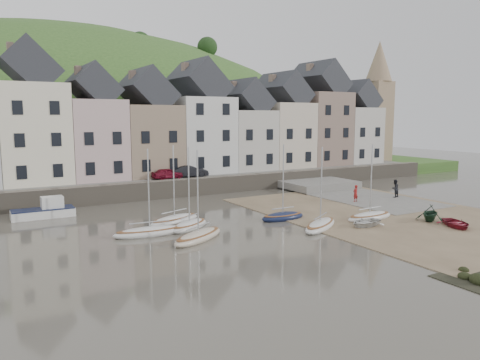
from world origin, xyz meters
TOP-DOWN VIEW (x-y plane):
  - ground at (0.00, 0.00)m, footprint 160.00×160.00m
  - quay_land at (0.00, 32.00)m, footprint 90.00×30.00m
  - quay_street at (0.00, 20.50)m, footprint 70.00×7.00m
  - seawall at (0.00, 17.00)m, footprint 70.00×1.20m
  - beach at (11.00, 0.00)m, footprint 18.00×26.00m
  - slipway at (15.00, 8.00)m, footprint 8.00×18.00m
  - hillside at (-5.00, 60.00)m, footprint 134.40×84.00m
  - townhouse_terrace at (1.76, 24.00)m, footprint 61.05×8.00m
  - church_spire at (34.55, 24.00)m, footprint 4.00×4.00m
  - sailboat_0 at (-8.85, 3.36)m, footprint 5.28×1.86m
  - sailboat_1 at (-5.92, 6.03)m, footprint 4.98×3.12m
  - sailboat_2 at (-6.41, 0.52)m, footprint 5.10×3.87m
  - sailboat_3 at (-5.65, 3.74)m, footprint 4.25×3.53m
  - sailboat_4 at (2.86, -1.08)m, footprint 5.08×3.94m
  - sailboat_5 at (2.14, 2.76)m, footprint 3.94×1.54m
  - sailboat_6 at (8.26, -0.75)m, footprint 4.75×1.73m
  - motorboat_2 at (-14.43, 13.26)m, footprint 4.89×1.76m
  - rowboat_white at (6.12, -2.39)m, footprint 3.15×2.44m
  - rowboat_green at (11.83, -3.71)m, footprint 3.18×3.03m
  - rowboat_red at (11.79, -6.06)m, footprint 3.20×3.60m
  - person_red at (12.45, 5.26)m, footprint 0.64×0.46m
  - person_dark at (17.64, 5.04)m, footprint 0.99×0.83m
  - car_left at (-1.30, 19.50)m, footprint 3.51×1.64m
  - car_right at (1.40, 19.50)m, footprint 4.13×2.14m

SIDE VIEW (x-z plane):
  - hillside at x=-5.00m, z-range -59.99..24.01m
  - ground at x=0.00m, z-range 0.00..0.00m
  - beach at x=11.00m, z-range 0.00..0.06m
  - slipway at x=15.00m, z-range 0.00..0.12m
  - sailboat_0 at x=-8.85m, z-range -2.90..3.42m
  - sailboat_4 at x=2.86m, z-range -2.90..3.42m
  - sailboat_2 at x=-6.41m, z-range -2.90..3.42m
  - sailboat_1 at x=-5.92m, z-range -2.90..3.42m
  - sailboat_6 at x=8.26m, z-range -2.90..3.42m
  - sailboat_3 at x=-5.65m, z-range -2.89..3.43m
  - sailboat_5 at x=2.14m, z-range -2.89..3.43m
  - rowboat_white at x=6.12m, z-range 0.06..0.66m
  - rowboat_red at x=11.79m, z-range 0.06..0.68m
  - motorboat_2 at x=-14.43m, z-range -0.27..1.43m
  - rowboat_green at x=11.83m, z-range 0.06..1.37m
  - quay_land at x=0.00m, z-range 0.00..1.50m
  - seawall at x=0.00m, z-range 0.00..1.80m
  - person_red at x=12.45m, z-range 0.12..1.74m
  - person_dark at x=17.64m, z-range 0.12..1.94m
  - quay_street at x=0.00m, z-range 1.50..1.60m
  - car_left at x=-1.30m, z-range 1.60..2.76m
  - car_right at x=1.40m, z-range 1.60..2.90m
  - townhouse_terrace at x=1.76m, z-range 0.36..14.29m
  - church_spire at x=34.55m, z-range 2.06..20.06m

